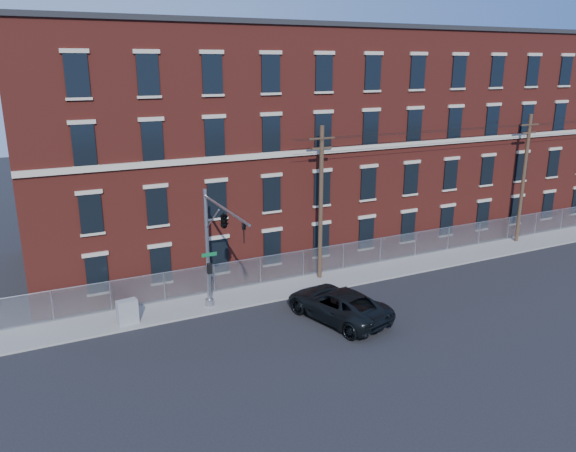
{
  "coord_description": "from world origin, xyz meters",
  "views": [
    {
      "loc": [
        -15.15,
        -24.72,
        13.86
      ],
      "look_at": [
        -1.12,
        4.0,
        4.49
      ],
      "focal_mm": 34.93,
      "sensor_mm": 36.0,
      "label": 1
    }
  ],
  "objects_px": {
    "utility_cabinet": "(127,312)",
    "utility_pole_near": "(321,201)",
    "traffic_signal_mast": "(220,230)",
    "pickup_truck": "(338,304)"
  },
  "relations": [
    {
      "from": "traffic_signal_mast",
      "to": "pickup_truck",
      "type": "height_order",
      "value": "traffic_signal_mast"
    },
    {
      "from": "traffic_signal_mast",
      "to": "pickup_truck",
      "type": "bearing_deg",
      "value": -20.97
    },
    {
      "from": "traffic_signal_mast",
      "to": "utility_pole_near",
      "type": "bearing_deg",
      "value": 23.14
    },
    {
      "from": "utility_cabinet",
      "to": "traffic_signal_mast",
      "type": "bearing_deg",
      "value": -29.48
    },
    {
      "from": "utility_pole_near",
      "to": "pickup_truck",
      "type": "height_order",
      "value": "utility_pole_near"
    },
    {
      "from": "traffic_signal_mast",
      "to": "utility_cabinet",
      "type": "relative_size",
      "value": 5.15
    },
    {
      "from": "utility_cabinet",
      "to": "utility_pole_near",
      "type": "bearing_deg",
      "value": -0.24
    },
    {
      "from": "traffic_signal_mast",
      "to": "utility_pole_near",
      "type": "height_order",
      "value": "utility_pole_near"
    },
    {
      "from": "traffic_signal_mast",
      "to": "utility_cabinet",
      "type": "height_order",
      "value": "traffic_signal_mast"
    },
    {
      "from": "utility_pole_near",
      "to": "pickup_truck",
      "type": "bearing_deg",
      "value": -109.57
    }
  ]
}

